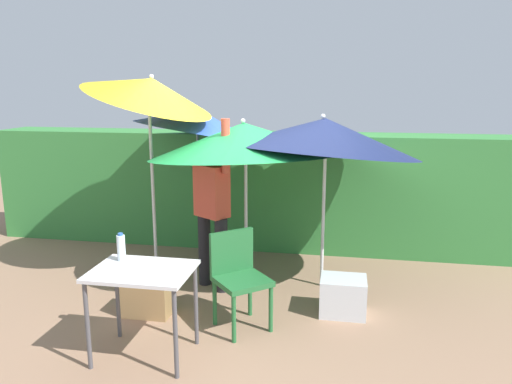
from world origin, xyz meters
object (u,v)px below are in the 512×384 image
at_px(chair_plastic, 238,274).
at_px(folding_table, 142,280).
at_px(umbrella_yellow, 150,90).
at_px(umbrella_orange, 324,135).
at_px(umbrella_rainbow, 244,140).
at_px(person_vendor, 212,206).
at_px(bottle_water, 121,248).
at_px(cooler_box, 343,296).
at_px(umbrella_navy, 197,120).
at_px(crate_cardboard, 148,298).

xyz_separation_m(chair_plastic, folding_table, (-0.65, -0.66, 0.16)).
relative_size(umbrella_yellow, chair_plastic, 2.83).
relative_size(umbrella_orange, chair_plastic, 2.33).
bearing_deg(umbrella_rainbow, umbrella_orange, 6.76).
bearing_deg(person_vendor, umbrella_orange, 13.16).
height_order(umbrella_rainbow, folding_table, umbrella_rainbow).
xyz_separation_m(umbrella_orange, bottle_water, (-1.60, -1.58, -0.81)).
bearing_deg(cooler_box, umbrella_rainbow, 152.54).
height_order(folding_table, bottle_water, bottle_water).
xyz_separation_m(folding_table, bottle_water, (-0.25, 0.16, 0.21)).
bearing_deg(umbrella_navy, cooler_box, -33.20).
bearing_deg(person_vendor, chair_plastic, -60.18).
bearing_deg(umbrella_rainbow, chair_plastic, -81.85).
height_order(umbrella_orange, cooler_box, umbrella_orange).
distance_m(umbrella_yellow, crate_cardboard, 2.18).
xyz_separation_m(person_vendor, chair_plastic, (0.46, -0.81, -0.42)).
distance_m(chair_plastic, bottle_water, 1.09).
relative_size(umbrella_orange, person_vendor, 1.10).
relative_size(person_vendor, bottle_water, 7.83).
relative_size(umbrella_orange, folding_table, 2.59).
xyz_separation_m(cooler_box, bottle_water, (-1.85, -0.91, 0.69)).
bearing_deg(umbrella_rainbow, person_vendor, -151.90).
bearing_deg(umbrella_navy, umbrella_yellow, -114.88).
relative_size(umbrella_orange, umbrella_navy, 0.98).
xyz_separation_m(umbrella_orange, umbrella_yellow, (-1.86, -0.15, 0.46)).
distance_m(umbrella_rainbow, crate_cardboard, 1.90).
relative_size(umbrella_yellow, person_vendor, 1.34).
xyz_separation_m(crate_cardboard, folding_table, (0.27, -0.72, 0.50)).
bearing_deg(person_vendor, cooler_box, -15.65).
distance_m(umbrella_yellow, person_vendor, 1.41).
height_order(person_vendor, crate_cardboard, person_vendor).
xyz_separation_m(umbrella_yellow, umbrella_navy, (0.31, 0.66, -0.36)).
height_order(umbrella_yellow, umbrella_navy, umbrella_yellow).
distance_m(umbrella_rainbow, chair_plastic, 1.50).
bearing_deg(umbrella_orange, cooler_box, -68.97).
bearing_deg(umbrella_navy, crate_cardboard, -92.60).
xyz_separation_m(chair_plastic, bottle_water, (-0.89, -0.50, 0.37)).
bearing_deg(bottle_water, umbrella_navy, 88.81).
relative_size(umbrella_rainbow, chair_plastic, 2.35).
distance_m(umbrella_navy, folding_table, 2.53).
distance_m(umbrella_orange, bottle_water, 2.39).
relative_size(umbrella_yellow, umbrella_navy, 1.19).
relative_size(umbrella_yellow, bottle_water, 10.48).
bearing_deg(folding_table, umbrella_orange, 52.33).
bearing_deg(umbrella_navy, umbrella_rainbow, -40.80).
bearing_deg(umbrella_yellow, person_vendor, -9.91).
bearing_deg(chair_plastic, bottle_water, -150.83).
bearing_deg(umbrella_navy, person_vendor, -63.81).
height_order(umbrella_orange, umbrella_navy, umbrella_navy).
height_order(crate_cardboard, bottle_water, bottle_water).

